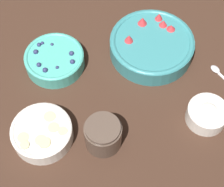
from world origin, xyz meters
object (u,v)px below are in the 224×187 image
at_px(bowl_blueberries, 54,59).
at_px(bowl_cream, 207,114).
at_px(bowl_strawberries, 152,45).
at_px(jar_chocolate, 103,135).
at_px(bowl_bananas, 42,133).

distance_m(bowl_blueberries, bowl_cream, 0.48).
bearing_deg(bowl_strawberries, jar_chocolate, -136.05).
relative_size(bowl_bananas, jar_chocolate, 1.64).
distance_m(bowl_bananas, jar_chocolate, 0.16).
xyz_separation_m(bowl_strawberries, bowl_bananas, (-0.39, -0.17, -0.01)).
bearing_deg(bowl_cream, bowl_bananas, 166.55).
distance_m(bowl_strawberries, bowl_cream, 0.28).
bearing_deg(bowl_blueberries, bowl_strawberries, -10.88).
bearing_deg(bowl_strawberries, bowl_cream, -80.19).
xyz_separation_m(bowl_strawberries, bowl_cream, (0.05, -0.27, -0.00)).
bearing_deg(bowl_cream, bowl_blueberries, 136.10).
height_order(bowl_strawberries, bowl_blueberries, bowl_strawberries).
relative_size(bowl_cream, jar_chocolate, 1.13).
bearing_deg(jar_chocolate, bowl_blueberries, 99.66).
relative_size(bowl_strawberries, bowl_cream, 2.28).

